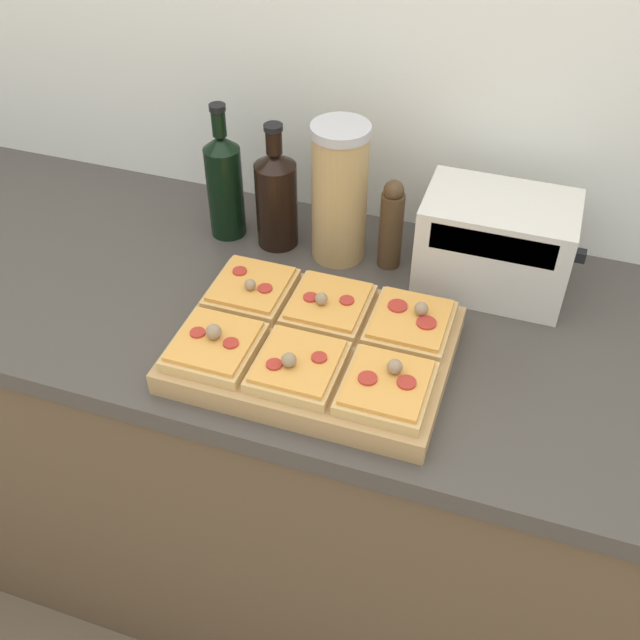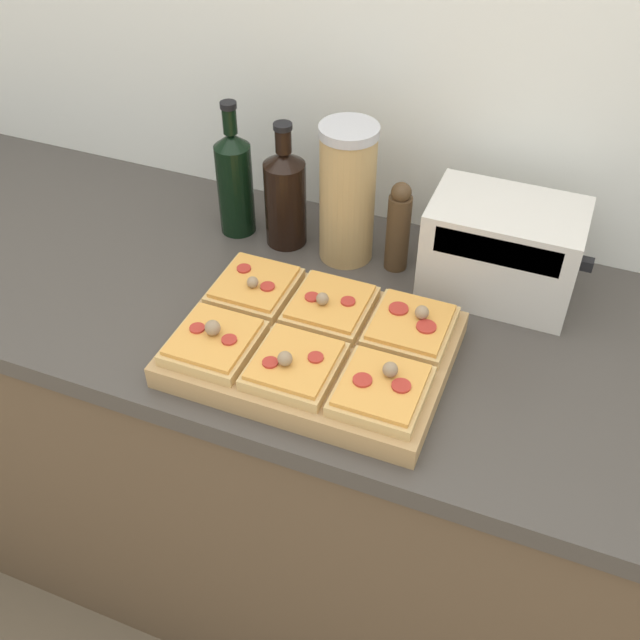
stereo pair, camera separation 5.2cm
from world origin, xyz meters
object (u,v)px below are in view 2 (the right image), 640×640
grain_jar_tall (347,194)px  pepper_mill (398,227)px  wine_bottle (285,196)px  toaster_oven (502,250)px  cutting_board (313,349)px  olive_oil_bottle (235,181)px

grain_jar_tall → pepper_mill: bearing=0.0°
grain_jar_tall → pepper_mill: (0.10, 0.00, -0.05)m
grain_jar_tall → pepper_mill: size_ratio=1.50×
pepper_mill → grain_jar_tall: bearing=180.0°
wine_bottle → pepper_mill: (0.23, 0.00, -0.01)m
pepper_mill → toaster_oven: 0.20m
wine_bottle → grain_jar_tall: (0.13, 0.00, 0.03)m
cutting_board → pepper_mill: size_ratio=2.42×
cutting_board → olive_oil_bottle: size_ratio=1.60×
olive_oil_bottle → cutting_board: bearing=-45.8°
grain_jar_tall → toaster_oven: grain_jar_tall is taller
wine_bottle → grain_jar_tall: bearing=0.0°
cutting_board → wine_bottle: 0.36m
wine_bottle → olive_oil_bottle: bearing=180.0°
olive_oil_bottle → grain_jar_tall: olive_oil_bottle is taller
olive_oil_bottle → grain_jar_tall: bearing=-0.0°
olive_oil_bottle → toaster_oven: olive_oil_bottle is taller
cutting_board → pepper_mill: pepper_mill is taller
olive_oil_bottle → pepper_mill: olive_oil_bottle is taller
olive_oil_bottle → toaster_oven: bearing=-0.1°
pepper_mill → cutting_board: bearing=-99.8°
olive_oil_bottle → grain_jar_tall: size_ratio=1.01×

